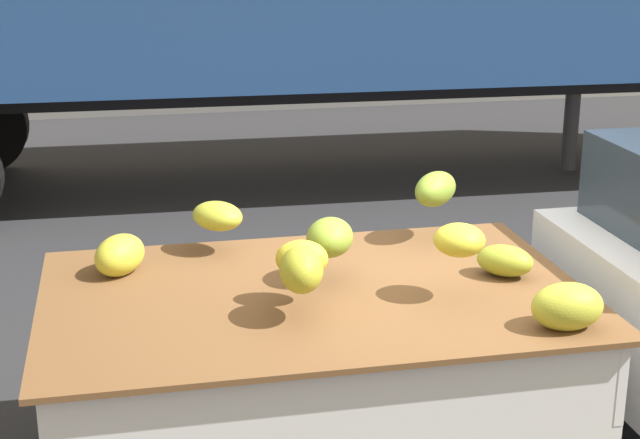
% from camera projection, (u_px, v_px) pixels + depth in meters
% --- Properties ---
extents(ground, '(220.00, 220.00, 0.00)m').
position_uv_depth(ground, '(442.00, 438.00, 5.71)').
color(ground, '#28282B').
extents(curb_strip, '(80.00, 0.80, 0.16)m').
position_uv_depth(curb_strip, '(231.00, 102.00, 15.39)').
color(curb_strip, gray).
rests_on(curb_strip, ground).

